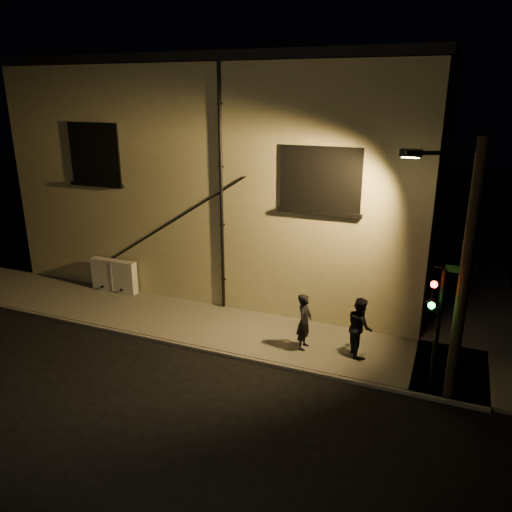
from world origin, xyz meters
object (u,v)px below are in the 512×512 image
at_px(traffic_signal, 431,308).
at_px(streetlamp_pole, 461,267).
at_px(pedestrian_a, 304,322).
at_px(utility_cabinet, 114,276).
at_px(pedestrian_b, 360,327).

height_order(traffic_signal, streetlamp_pole, streetlamp_pole).
bearing_deg(streetlamp_pole, pedestrian_a, 167.72).
relative_size(utility_cabinet, streetlamp_pole, 0.29).
bearing_deg(streetlamp_pole, utility_cabinet, 168.58).
xyz_separation_m(utility_cabinet, pedestrian_b, (9.82, -1.33, 0.26)).
xyz_separation_m(utility_cabinet, streetlamp_pole, (12.29, -2.48, 2.82)).
relative_size(pedestrian_a, pedestrian_b, 0.98).
bearing_deg(streetlamp_pole, pedestrian_b, 154.94).
bearing_deg(pedestrian_b, streetlamp_pole, -141.64).
distance_m(pedestrian_a, streetlamp_pole, 4.91).
xyz_separation_m(utility_cabinet, traffic_signal, (11.75, -2.51, 1.69)).
height_order(pedestrian_b, traffic_signal, traffic_signal).
bearing_deg(pedestrian_a, pedestrian_b, -79.56).
bearing_deg(utility_cabinet, traffic_signal, -12.08).
bearing_deg(pedestrian_a, streetlamp_pole, -101.21).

